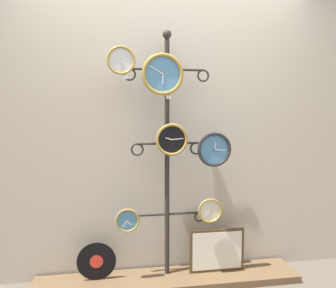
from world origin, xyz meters
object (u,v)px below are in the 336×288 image
Objects in this scene: clock_bottom_left at (127,220)px; vinyl_record at (96,261)px; clock_bottom_right at (210,211)px; picture_frame at (217,250)px; display_stand at (167,203)px; clock_middle_right at (214,149)px; clock_top_left at (121,60)px; clock_middle_center at (172,140)px; clock_top_center at (163,74)px.

clock_bottom_left is 0.44m from vinyl_record.
clock_bottom_right is at bearing -1.85° from clock_bottom_left.
vinyl_record is at bearing 174.82° from clock_bottom_right.
clock_bottom_right is 0.43× the size of picture_frame.
display_stand is 0.36m from clock_bottom_right.
clock_middle_right is 0.89m from clock_bottom_left.
vinyl_record is at bearing 174.86° from clock_middle_right.
clock_bottom_right is (0.71, 0.00, -1.19)m from clock_top_left.
clock_middle_right is at bearing -129.82° from picture_frame.
display_stand reaches higher than clock_top_left.
clock_bottom_right is at bearing -5.18° from vinyl_record.
display_stand reaches higher than vinyl_record.
clock_middle_center is at bearing 176.77° from clock_bottom_right.
vinyl_record is at bearing -177.64° from display_stand.
clock_middle_center is 1.05m from picture_frame.
clock_top_center is at bearing -174.17° from picture_frame.
clock_bottom_right is 0.65× the size of vinyl_record.
clock_top_center reaches higher than clock_middle_center.
clock_middle_right reaches higher than clock_bottom_right.
display_stand is at bearing 162.36° from clock_bottom_right.
clock_bottom_left is at bearing 179.36° from clock_middle_center.
picture_frame is at bearing 38.73° from clock_bottom_right.
clock_top_left reaches higher than vinyl_record.
display_stand is 0.60m from clock_middle_right.
display_stand is 6.35× the size of clock_top_center.
clock_bottom_right is (0.67, -0.02, 0.05)m from clock_bottom_left.
clock_bottom_right is at bearing 0.00° from clock_top_left.
vinyl_record is (-0.95, 0.09, -0.91)m from clock_middle_right.
vinyl_record is (-0.54, 0.06, -1.50)m from clock_top_center.
clock_top_center reaches higher than vinyl_record.
display_stand is 1.21m from clock_top_left.
clock_top_center is at bearing 0.09° from clock_bottom_left.
clock_top_left reaches higher than clock_middle_right.
vinyl_record is 1.01m from picture_frame.
clock_top_left is at bearing 179.86° from clock_middle_right.
clock_middle_center is 0.82× the size of vinyl_record.
clock_top_left is at bearing -176.01° from clock_top_center.
clock_bottom_left is 0.62× the size of vinyl_record.
picture_frame is (0.79, 0.07, -1.57)m from clock_top_left.
clock_top_center is at bearing 176.71° from clock_bottom_right.
clock_bottom_left is at bearing -165.51° from display_stand.
clock_bottom_left is 0.83m from picture_frame.
clock_bottom_right reaches higher than clock_bottom_left.
clock_bottom_left is (-0.70, 0.02, -0.56)m from clock_middle_right.
clock_bottom_right reaches higher than picture_frame.
clock_middle_center is (0.07, -0.00, -0.51)m from clock_top_center.
clock_top_left is 1.61m from vinyl_record.
clock_top_left is 0.77× the size of clock_middle_right.
clock_top_center reaches higher than clock_bottom_left.
clock_top_left is at bearing -177.38° from clock_middle_center.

